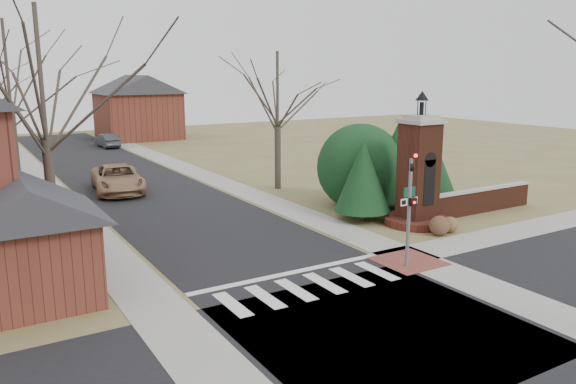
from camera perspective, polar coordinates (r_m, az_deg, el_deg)
ground at (r=19.26m, az=3.59°, el=-10.34°), size 120.00×120.00×0.00m
main_street at (r=38.69m, az=-15.25°, el=0.75°), size 8.00×70.00×0.01m
cross_street at (r=17.09m, az=9.47°, el=-13.50°), size 120.00×8.00×0.01m
crosswalk_zone at (r=19.87m, az=2.26°, el=-9.57°), size 8.00×2.20×0.02m
stop_bar at (r=21.05m, az=-0.00°, el=-8.28°), size 8.00×0.35×0.02m
sidewalk_right_main at (r=40.37m, az=-8.15°, el=1.53°), size 2.00×60.00×0.02m
sidewalk_left at (r=37.66m, az=-22.86°, el=-0.08°), size 2.00×60.00×0.02m
curb_apron at (r=22.84m, az=12.17°, el=-6.90°), size 2.40×2.40×0.02m
traffic_signal_pole at (r=21.51m, az=12.28°, el=-0.95°), size 0.28×0.41×4.50m
sign_post at (r=23.52m, az=12.15°, el=-1.43°), size 0.90×0.07×2.75m
brick_gate_monument at (r=27.91m, az=13.08°, el=1.10°), size 3.20×3.20×6.47m
brick_garden_wall at (r=31.46m, az=18.85°, el=-0.81°), size 7.50×0.50×1.30m
garage_left at (r=19.83m, az=-25.21°, el=-4.00°), size 4.80×4.80×4.29m
house_distant_right at (r=65.28m, az=-15.04°, el=8.47°), size 8.80×8.80×7.30m
evergreen_near at (r=28.18m, az=7.62°, el=1.69°), size 2.80×2.80×4.10m
evergreen_mid at (r=31.15m, az=11.02°, el=3.13°), size 3.40×3.40×4.70m
evergreen_far at (r=31.93m, az=14.84°, el=1.89°), size 2.40×2.40×3.30m
evergreen_mass at (r=31.20m, az=7.35°, el=2.90°), size 4.80×4.80×4.80m
bare_tree_0 at (r=23.81m, az=-23.95°, el=11.94°), size 8.05×8.05×11.15m
bare_tree_1 at (r=36.74m, az=-26.73°, el=11.93°), size 8.40×8.40×11.64m
bare_tree_3 at (r=35.35m, az=-1.08°, el=11.05°), size 7.00×7.00×9.70m
pickup_truck at (r=36.37m, az=-16.92°, el=1.29°), size 3.59×6.39×1.69m
distant_car at (r=58.56m, az=-17.87°, el=5.01°), size 1.65×4.26×1.38m
dry_shrub_left at (r=26.59m, az=15.13°, el=-3.33°), size 0.92×0.92×0.92m
dry_shrub_right at (r=27.22m, az=16.14°, el=-3.21°), size 0.75×0.75×0.75m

